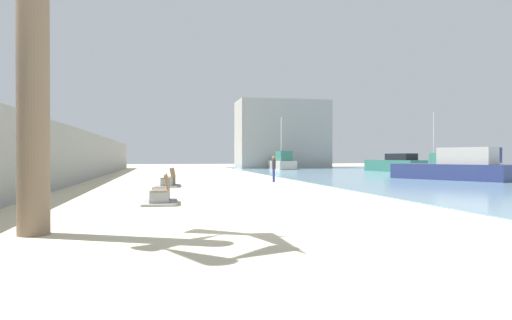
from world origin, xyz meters
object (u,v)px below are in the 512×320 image
(bench_near, at_px, (161,196))
(boat_far_right, at_px, (395,165))
(boat_nearest, at_px, (436,162))
(person_walking, at_px, (274,167))
(boat_distant, at_px, (282,163))
(boat_mid_bay, at_px, (454,168))
(boat_outer, at_px, (485,165))
(bench_far, at_px, (169,182))

(bench_near, height_order, boat_far_right, boat_far_right)
(boat_nearest, distance_m, boat_far_right, 20.56)
(person_walking, xyz_separation_m, boat_distant, (7.26, 24.31, -0.09))
(boat_nearest, relative_size, boat_mid_bay, 1.02)
(person_walking, xyz_separation_m, boat_mid_bay, (12.02, -0.56, -0.11))
(person_walking, distance_m, boat_mid_bay, 12.04)
(bench_near, distance_m, boat_outer, 31.44)
(boat_outer, height_order, boat_mid_bay, boat_outer)
(bench_near, distance_m, boat_mid_bay, 21.40)
(boat_far_right, bearing_deg, bench_near, -132.34)
(bench_near, height_order, boat_mid_bay, boat_mid_bay)
(bench_far, relative_size, boat_distant, 0.36)
(bench_near, bearing_deg, boat_mid_bay, 29.10)
(person_walking, bearing_deg, boat_distant, 73.38)
(bench_near, relative_size, boat_nearest, 0.27)
(boat_far_right, bearing_deg, boat_outer, -63.57)
(person_walking, relative_size, boat_distant, 0.26)
(bench_far, relative_size, boat_outer, 0.38)
(boat_outer, height_order, boat_far_right, boat_outer)
(boat_mid_bay, relative_size, boat_far_right, 0.96)
(boat_distant, height_order, boat_mid_bay, boat_distant)
(person_walking, height_order, boat_outer, boat_outer)
(boat_outer, bearing_deg, bench_near, -147.24)
(person_walking, relative_size, boat_far_right, 0.20)
(bench_near, xyz_separation_m, bench_far, (0.36, 8.26, 0.00))
(boat_mid_bay, bearing_deg, boat_outer, 40.48)
(boat_distant, distance_m, boat_mid_bay, 25.32)
(boat_mid_bay, xyz_separation_m, boat_far_right, (3.88, 14.37, -0.06))
(bench_near, relative_size, person_walking, 1.34)
(boat_distant, xyz_separation_m, boat_nearest, (23.17, 4.06, -0.05))
(boat_outer, xyz_separation_m, boat_distant, (-12.51, 18.26, -0.02))
(bench_far, relative_size, person_walking, 1.39)
(boat_distant, distance_m, boat_nearest, 23.52)
(boat_nearest, distance_m, boat_mid_bay, 34.28)
(person_walking, height_order, boat_far_right, boat_far_right)
(boat_mid_bay, bearing_deg, boat_nearest, 57.54)
(bench_far, xyz_separation_m, boat_far_right, (22.22, 16.52, 0.52))
(boat_mid_bay, bearing_deg, boat_far_right, 74.89)
(bench_near, distance_m, boat_distant, 37.93)
(bench_far, xyz_separation_m, boat_outer, (26.07, 8.75, 0.61))
(boat_far_right, bearing_deg, boat_nearest, 45.07)
(boat_distant, relative_size, boat_nearest, 0.80)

